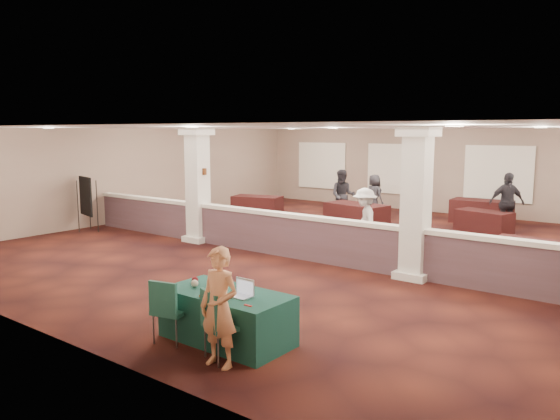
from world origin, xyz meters
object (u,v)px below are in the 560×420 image
Objects in this scene: conf_chair_main at (218,319)px; far_table_back_right at (484,221)px; far_table_back_left at (257,206)px; attendee_c at (507,203)px; easel_board at (86,197)px; far_table_front_center at (356,216)px; attendee_a at (343,196)px; conf_chair_side at (168,306)px; near_table at (227,317)px; attendee_d at (374,196)px; woman at (219,307)px; far_table_front_left at (266,225)px; far_table_back_center at (481,212)px; far_table_front_right at (539,259)px; attendee_b at (365,221)px.

conf_chair_main is 0.61× the size of far_table_back_right.
far_table_back_left is 8.57m from attendee_c.
easel_board is 0.86× the size of far_table_front_center.
conf_chair_side is at bearing -96.55° from attendee_a.
attendee_a is at bearing 150.94° from attendee_c.
near_table is at bearing -71.52° from far_table_front_center.
attendee_d is (-3.25, 12.61, 0.20)m from conf_chair_side.
conf_chair_side is 12.37m from far_table_back_left.
easel_board is 8.44m from attendee_a.
attendee_a is at bearing 109.27° from woman.
far_table_back_left is at bearing 127.93° from near_table.
attendee_a reaches higher than conf_chair_main.
far_table_back_left is (-2.74, 2.90, 0.03)m from far_table_front_left.
far_table_back_left is 1.09× the size of far_table_back_right.
far_table_back_center is at bearing 109.74° from far_table_back_right.
far_table_front_right is 5.27m from far_table_back_right.
far_table_front_center is at bearing -151.06° from far_table_back_right.
far_table_front_right is 1.05× the size of far_table_back_left.
easel_board is (-10.03, 4.56, 0.50)m from conf_chair_main.
attendee_c is (4.03, 2.14, 0.53)m from far_table_front_center.
easel_board reaches higher than near_table.
far_table_back_left is 7.93m from far_table_back_right.
woman is at bearing -70.07° from far_table_front_center.
attendee_b reaches higher than far_table_back_left.
attendee_b reaches higher than far_table_back_center.
far_table_front_left is (4.90, 2.83, -0.75)m from easel_board.
far_table_back_left is 0.95× the size of attendee_c.
attendee_b is at bearing 31.67° from easel_board.
woman is 0.91× the size of attendee_a.
near_table is 1.05× the size of attendee_c.
attendee_a reaches higher than attendee_b.
easel_board is 8.76m from attendee_b.
conf_chair_main reaches higher than far_table_back_left.
far_table_front_left is (-5.25, 7.50, -0.48)m from woman.
near_table is 12.63m from attendee_d.
far_table_front_right is at bearing 51.34° from conf_chair_side.
conf_chair_side reaches higher than far_table_back_right.
easel_board reaches higher than far_table_back_center.
far_table_front_right reaches higher than near_table.
conf_chair_main reaches higher than far_table_back_right.
conf_chair_main is 10.70m from far_table_front_center.
far_table_front_center is 1.18× the size of attendee_b.
far_table_back_center is at bearing 24.72° from far_table_back_left.
far_table_front_right is at bearing -52.30° from attendee_a.
far_table_front_center is at bearing 55.48° from easel_board.
easel_board reaches higher than conf_chair_main.
far_table_front_center is 3.94m from far_table_back_right.
far_table_back_right is at bearing 110.86° from conf_chair_main.
far_table_back_center is (4.43, 6.20, 0.06)m from far_table_front_left.
attendee_b reaches higher than far_table_front_left.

